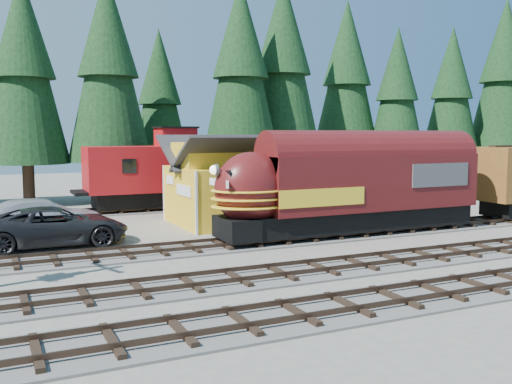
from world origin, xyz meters
name	(u,v)px	position (x,y,z in m)	size (l,w,h in m)	color
ground	(376,252)	(0.00, 0.00, 0.00)	(120.00, 120.00, 0.00)	#6B665B
track_siding	(472,223)	(10.00, 4.00, 0.06)	(68.00, 3.20, 0.33)	#4C4947
track_spur	(87,214)	(-10.00, 18.00, 0.06)	(32.00, 3.20, 0.33)	#4C4947
depot	(272,173)	(0.00, 10.50, 2.96)	(12.80, 7.00, 5.30)	gold
conifer_backdrop	(277,75)	(7.16, 23.80, 10.40)	(80.05, 23.58, 17.37)	black
locomotive	(345,190)	(0.94, 4.00, 2.45)	(15.31, 3.04, 4.16)	black
caboose	(162,172)	(-4.80, 18.00, 2.67)	(10.38, 3.01, 5.40)	black
pickup_truck_a	(55,226)	(-13.04, 7.76, 0.94)	(3.13, 6.78, 1.89)	black
pickup_truck_b	(41,216)	(-13.37, 11.46, 0.95)	(2.67, 6.57, 1.91)	#B1B4B9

